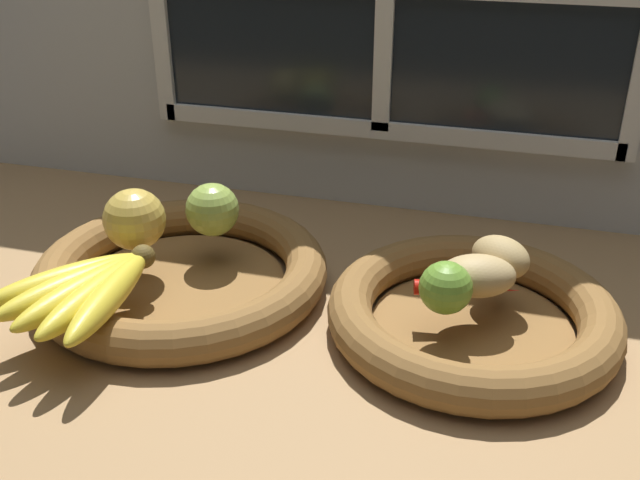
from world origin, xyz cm
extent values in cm
cube|color=#9E774C|center=(0.00, 0.00, -1.50)|extent=(140.00, 90.00, 3.00)
cube|color=silver|center=(0.00, 30.00, 27.50)|extent=(140.00, 3.00, 55.00)
cube|color=white|center=(0.00, 27.50, 12.00)|extent=(64.00, 1.20, 2.40)
cylinder|color=brown|center=(-17.60, -0.83, 0.50)|extent=(24.04, 24.04, 1.00)
torus|color=brown|center=(-17.60, -0.83, 2.40)|extent=(34.12, 34.12, 4.81)
cylinder|color=brown|center=(16.00, -0.83, 0.50)|extent=(21.43, 21.43, 1.00)
torus|color=brown|center=(16.00, -0.83, 2.40)|extent=(30.94, 30.94, 4.81)
sphere|color=#99B74C|center=(-15.73, 4.83, 8.01)|extent=(6.41, 6.41, 6.41)
sphere|color=gold|center=(-22.95, -0.80, 8.40)|extent=(7.18, 7.18, 7.18)
ellipsoid|color=yellow|center=(-25.13, -11.94, 6.31)|extent=(13.03, 15.30, 3.01)
ellipsoid|color=yellow|center=(-23.79, -12.81, 6.31)|extent=(10.66, 16.57, 3.01)
ellipsoid|color=yellow|center=(-22.32, -13.42, 6.31)|extent=(7.93, 17.27, 3.01)
ellipsoid|color=yellow|center=(-20.76, -13.75, 6.31)|extent=(4.92, 17.37, 3.01)
ellipsoid|color=yellow|center=(-19.17, -13.78, 6.31)|extent=(4.26, 17.32, 3.01)
sphere|color=brown|center=(-19.79, -5.23, 6.31)|extent=(2.71, 2.71, 2.71)
ellipsoid|color=tan|center=(18.13, 3.84, 7.03)|extent=(8.36, 7.87, 4.45)
ellipsoid|color=tan|center=(16.00, -0.83, 6.98)|extent=(9.31, 7.45, 4.34)
sphere|color=#6B9E33|center=(13.26, -4.95, 7.49)|extent=(5.36, 5.36, 5.36)
cone|color=red|center=(15.14, -1.49, 5.66)|extent=(10.95, 3.90, 1.70)
camera|label=1|loc=(17.99, -68.38, 45.06)|focal=41.29mm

